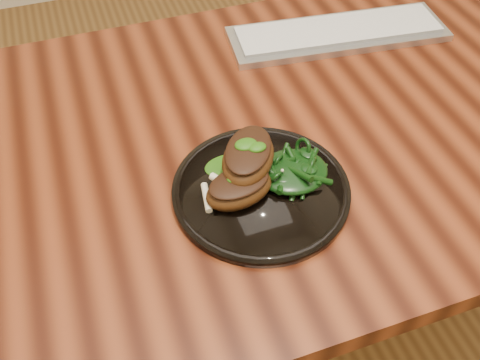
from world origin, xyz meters
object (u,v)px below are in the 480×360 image
Objects in this scene: desk at (286,155)px; lamb_chop_front at (239,188)px; greens_heap at (293,168)px; plate at (261,190)px; keyboard at (338,33)px.

lamb_chop_front reaches higher than desk.
plate is at bearing -174.81° from greens_heap.
keyboard is at bearing 54.12° from greens_heap.
greens_heap is 0.43m from keyboard.
greens_heap is at bearing 8.85° from lamb_chop_front.
plate is 0.59× the size of keyboard.
plate is at bearing -130.86° from keyboard.
greens_heap is at bearing -125.88° from keyboard.
plate reaches higher than desk.
plate is (-0.11, -0.14, 0.09)m from desk.
desk is at bearing 45.77° from lamb_chop_front.
greens_heap reaches higher than plate.
lamb_chop_front is at bearing -166.34° from plate.
desk is 5.90× the size of plate.
plate is 0.06m from greens_heap.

